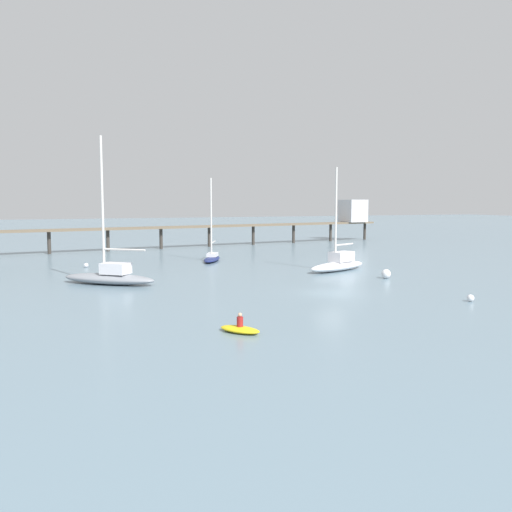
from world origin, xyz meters
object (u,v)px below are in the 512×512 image
at_px(mooring_buoy_mid, 352,261).
at_px(pier, 275,219).
at_px(sailboat_gray, 110,275).
at_px(mooring_buoy_far, 386,274).
at_px(sailboat_navy, 212,256).
at_px(dinghy_yellow, 240,329).
at_px(sailboat_white, 338,263).
at_px(mooring_buoy_near, 86,265).
at_px(mooring_buoy_inner, 471,298).

bearing_deg(mooring_buoy_mid, pier, 83.19).
xyz_separation_m(sailboat_gray, mooring_buoy_far, (25.01, -6.13, -0.36)).
bearing_deg(pier, sailboat_navy, -129.34).
height_order(sailboat_gray, mooring_buoy_mid, sailboat_gray).
relative_size(sailboat_navy, mooring_buoy_far, 11.43).
bearing_deg(sailboat_navy, pier, 50.66).
distance_m(sailboat_gray, dinghy_yellow, 21.72).
height_order(sailboat_white, mooring_buoy_far, sailboat_white).
relative_size(pier, mooring_buoy_near, 150.67).
height_order(sailboat_gray, mooring_buoy_inner, sailboat_gray).
bearing_deg(mooring_buoy_near, mooring_buoy_far, -37.18).
bearing_deg(pier, mooring_buoy_far, -99.66).
distance_m(sailboat_navy, sailboat_gray, 20.27).
height_order(sailboat_navy, mooring_buoy_near, sailboat_navy).
bearing_deg(sailboat_navy, mooring_buoy_near, -175.93).
bearing_deg(sailboat_white, sailboat_gray, -178.01).
bearing_deg(mooring_buoy_near, sailboat_gray, -85.97).
bearing_deg(pier, sailboat_white, -103.26).
relative_size(sailboat_gray, mooring_buoy_near, 26.12).
height_order(pier, mooring_buoy_mid, pier).
relative_size(pier, mooring_buoy_mid, 121.15).
height_order(sailboat_navy, mooring_buoy_far, sailboat_navy).
bearing_deg(mooring_buoy_mid, sailboat_navy, 149.12).
bearing_deg(mooring_buoy_near, mooring_buoy_inner, -52.60).
height_order(sailboat_navy, dinghy_yellow, sailboat_navy).
relative_size(pier, dinghy_yellow, 27.16).
distance_m(sailboat_navy, dinghy_yellow, 37.08).
distance_m(sailboat_white, mooring_buoy_inner, 19.45).
bearing_deg(mooring_buoy_near, sailboat_navy, 4.07).
distance_m(dinghy_yellow, mooring_buoy_inner, 19.24).
bearing_deg(sailboat_white, mooring_buoy_inner, -90.54).
height_order(sailboat_navy, mooring_buoy_inner, sailboat_navy).
bearing_deg(sailboat_white, mooring_buoy_far, -80.38).
distance_m(pier, dinghy_yellow, 64.63).
bearing_deg(mooring_buoy_near, pier, 35.11).
distance_m(mooring_buoy_mid, mooring_buoy_inner, 25.01).
relative_size(dinghy_yellow, mooring_buoy_near, 5.55).
bearing_deg(mooring_buoy_far, pier, 80.34).
relative_size(mooring_buoy_mid, mooring_buoy_inner, 1.17).
relative_size(pier, mooring_buoy_far, 84.85).
bearing_deg(mooring_buoy_inner, pier, 81.10).
xyz_separation_m(mooring_buoy_inner, mooring_buoy_near, (-24.61, 32.18, -0.02)).
relative_size(sailboat_navy, mooring_buoy_near, 20.30).
height_order(pier, sailboat_gray, sailboat_gray).
distance_m(mooring_buoy_inner, mooring_buoy_near, 40.51).
xyz_separation_m(sailboat_navy, mooring_buoy_mid, (14.61, -8.74, -0.31)).
relative_size(pier, sailboat_navy, 7.42).
bearing_deg(dinghy_yellow, mooring_buoy_near, 99.05).
distance_m(sailboat_gray, mooring_buoy_inner, 30.10).
distance_m(sailboat_navy, mooring_buoy_mid, 17.03).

